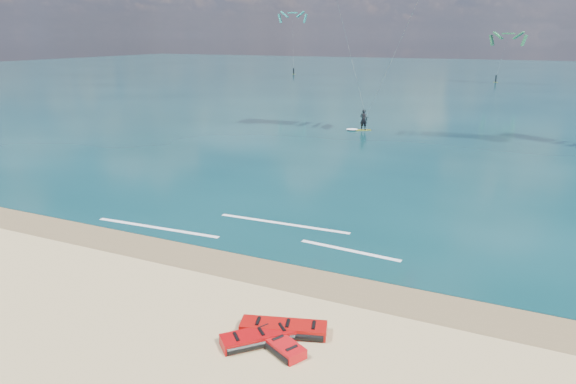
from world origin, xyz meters
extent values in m
plane|color=tan|center=(0.00, 40.00, 0.00)|extent=(320.00, 320.00, 0.00)
cube|color=brown|center=(0.00, 3.00, 0.00)|extent=(320.00, 2.40, 0.01)
cube|color=#092C31|center=(0.00, 104.00, 0.02)|extent=(320.00, 200.00, 0.04)
cube|color=#C4C817|center=(-2.38, 35.19, 0.07)|extent=(1.52, 1.23, 0.07)
imported|color=black|center=(-2.38, 35.19, 1.10)|extent=(0.73, 0.48, 2.00)
cylinder|color=black|center=(-2.05, 34.86, 1.39)|extent=(0.53, 0.38, 0.04)
cube|color=white|center=(1.67, 8.10, 0.04)|extent=(6.91, 0.49, 0.01)
cube|color=white|center=(-3.71, 5.00, 0.04)|extent=(6.84, 0.61, 0.01)
cube|color=white|center=(5.72, 6.30, 0.04)|extent=(4.64, 0.57, 0.01)
camera|label=1|loc=(11.94, -13.59, 9.04)|focal=32.00mm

